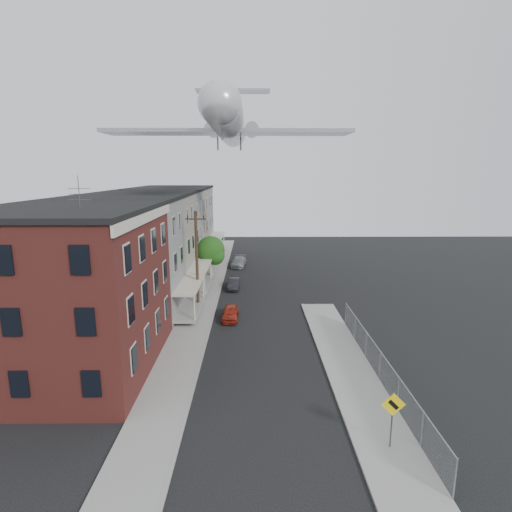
{
  "coord_description": "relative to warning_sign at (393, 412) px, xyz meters",
  "views": [
    {
      "loc": [
        -0.62,
        -16.88,
        12.3
      ],
      "look_at": [
        -0.4,
        8.07,
        7.07
      ],
      "focal_mm": 28.0,
      "sensor_mm": 36.0,
      "label": 1
    }
  ],
  "objects": [
    {
      "name": "car_mid",
      "position": [
        -8.26,
        25.58,
        -1.34
      ],
      "size": [
        1.21,
        3.32,
        1.09
      ],
      "primitive_type": "imported",
      "rotation": [
        0.0,
        0.0,
        -0.02
      ],
      "color": "black",
      "rests_on": "ground"
    },
    {
      "name": "curb_right",
      "position": [
        -1.55,
        7.03,
        -1.81
      ],
      "size": [
        0.15,
        26.0,
        0.14
      ],
      "primitive_type": "cube",
      "color": "gray",
      "rests_on": "ground"
    },
    {
      "name": "row_house_d",
      "position": [
        -17.56,
        38.53,
        3.25
      ],
      "size": [
        11.98,
        7.0,
        10.3
      ],
      "color": "gray",
      "rests_on": "ground"
    },
    {
      "name": "car_far",
      "position": [
        -8.06,
        36.03,
        -1.26
      ],
      "size": [
        2.14,
        4.41,
        1.24
      ],
      "primitive_type": "imported",
      "rotation": [
        0.0,
        0.0,
        -0.1
      ],
      "color": "slate",
      "rests_on": "ground"
    },
    {
      "name": "curb_left",
      "position": [
        -9.65,
        25.03,
        -1.81
      ],
      "size": [
        0.15,
        62.0,
        0.14
      ],
      "primitive_type": "cube",
      "color": "gray",
      "rests_on": "ground"
    },
    {
      "name": "row_house_b",
      "position": [
        -17.56,
        24.53,
        3.25
      ],
      "size": [
        11.98,
        7.0,
        10.3
      ],
      "color": "gray",
      "rests_on": "ground"
    },
    {
      "name": "row_house_a",
      "position": [
        -17.56,
        17.53,
        3.25
      ],
      "size": [
        11.98,
        7.0,
        10.3
      ],
      "color": "slate",
      "rests_on": "ground"
    },
    {
      "name": "airplane",
      "position": [
        -8.6,
        26.6,
        15.28
      ],
      "size": [
        23.8,
        27.17,
        7.92
      ],
      "color": "#BABABF",
      "rests_on": "ground"
    },
    {
      "name": "chainlink_fence",
      "position": [
        1.4,
        6.03,
        -0.89
      ],
      "size": [
        0.06,
        18.06,
        1.9
      ],
      "color": "gray",
      "rests_on": "ground"
    },
    {
      "name": "car_near",
      "position": [
        -8.13,
        16.44,
        -1.31
      ],
      "size": [
        1.39,
        3.37,
        1.14
      ],
      "primitive_type": "imported",
      "rotation": [
        0.0,
        0.0,
        -0.01
      ],
      "color": "maroon",
      "rests_on": "ground"
    },
    {
      "name": "warning_sign",
      "position": [
        0.0,
        0.0,
        0.0
      ],
      "size": [
        1.1,
        0.11,
        2.8
      ],
      "color": "#515156",
      "rests_on": "ground"
    },
    {
      "name": "street_tree",
      "position": [
        -10.87,
        28.95,
        1.57
      ],
      "size": [
        3.22,
        3.2,
        5.2
      ],
      "color": "black",
      "rests_on": "ground"
    },
    {
      "name": "row_house_e",
      "position": [
        -17.56,
        45.53,
        3.25
      ],
      "size": [
        11.98,
        7.0,
        10.3
      ],
      "color": "slate",
      "rests_on": "ground"
    },
    {
      "name": "sidewalk_left",
      "position": [
        -11.1,
        25.03,
        -1.82
      ],
      "size": [
        3.0,
        62.0,
        0.12
      ],
      "primitive_type": "cube",
      "color": "gray",
      "rests_on": "ground"
    },
    {
      "name": "sidewalk_right",
      "position": [
        -0.1,
        7.03,
        -1.82
      ],
      "size": [
        3.0,
        26.0,
        0.12
      ],
      "primitive_type": "cube",
      "color": "gray",
      "rests_on": "ground"
    },
    {
      "name": "utility_pole",
      "position": [
        -11.2,
        19.03,
        2.79
      ],
      "size": [
        1.8,
        0.26,
        9.0
      ],
      "color": "black",
      "rests_on": "ground"
    },
    {
      "name": "row_house_c",
      "position": [
        -17.56,
        31.53,
        3.25
      ],
      "size": [
        11.98,
        7.0,
        10.3
      ],
      "color": "slate",
      "rests_on": "ground"
    },
    {
      "name": "corner_building",
      "position": [
        -17.6,
        8.03,
        3.28
      ],
      "size": [
        10.31,
        12.3,
        12.15
      ],
      "color": "#351310",
      "rests_on": "ground"
    },
    {
      "name": "ground",
      "position": [
        -5.6,
        1.03,
        -1.88
      ],
      "size": [
        120.0,
        120.0,
        0.0
      ],
      "primitive_type": "plane",
      "color": "black",
      "rests_on": "ground"
    }
  ]
}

